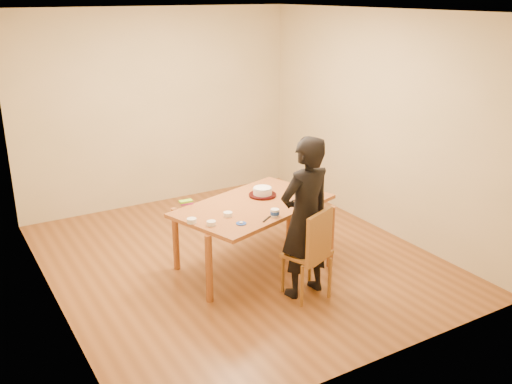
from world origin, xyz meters
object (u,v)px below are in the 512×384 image
cake_plate (263,195)px  person (305,218)px  dining_table (254,206)px  cake (263,191)px  dining_chair (307,254)px

cake_plate → person: bearing=-93.8°
dining_table → cake_plate: cake_plate is taller
dining_table → cake: (0.21, 0.16, 0.08)m
dining_table → dining_chair: bearing=-96.5°
dining_table → cake_plate: (0.21, 0.16, 0.03)m
cake → person: (-0.06, -0.89, 0.01)m
dining_table → person: person is taller
cake → person: bearing=-93.8°
dining_table → person: size_ratio=1.01×
dining_chair → person: 0.37m
cake_plate → cake: bearing=-45.0°
dining_chair → cake: bearing=63.7°
cake_plate → person: size_ratio=0.19×
dining_table → cake_plate: bearing=20.2°
dining_chair → dining_table: bearing=78.2°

